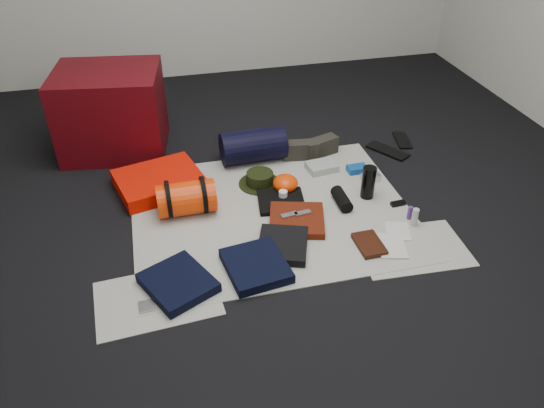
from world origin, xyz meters
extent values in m
cube|color=black|center=(0.00, 0.00, -0.01)|extent=(4.50, 4.50, 0.02)
cube|color=beige|center=(0.00, 0.00, 0.00)|extent=(1.60, 1.30, 0.01)
cube|color=beige|center=(-0.70, -0.55, 0.00)|extent=(0.61, 0.44, 0.00)
cube|color=beige|center=(0.65, -0.50, 0.00)|extent=(0.60, 0.43, 0.00)
cube|color=#4B050B|center=(-0.87, 1.01, 0.28)|extent=(0.75, 0.66, 0.56)
cube|color=red|center=(-0.62, 0.41, 0.05)|extent=(0.59, 0.52, 0.09)
cylinder|color=red|center=(-0.48, 0.11, 0.10)|extent=(0.33, 0.20, 0.19)
cylinder|color=black|center=(-0.58, 0.11, 0.11)|extent=(0.02, 0.22, 0.22)
cylinder|color=black|center=(-0.38, 0.11, 0.11)|extent=(0.03, 0.22, 0.22)
cylinder|color=black|center=(0.02, 0.60, 0.12)|extent=(0.43, 0.24, 0.22)
cylinder|color=black|center=(0.00, 0.30, 0.01)|extent=(0.35, 0.35, 0.01)
cylinder|color=black|center=(0.00, 0.30, 0.05)|extent=(0.17, 0.17, 0.07)
cube|color=#2C2922|center=(0.34, 0.56, 0.07)|extent=(0.25, 0.12, 0.12)
cube|color=#2C2922|center=(0.49, 0.57, 0.07)|extent=(0.26, 0.16, 0.12)
cube|color=black|center=(0.95, 0.50, 0.01)|extent=(0.25, 0.31, 0.02)
cube|color=black|center=(1.12, 0.62, 0.01)|extent=(0.14, 0.26, 0.01)
cube|color=black|center=(-0.59, -0.50, 0.03)|extent=(0.40, 0.42, 0.05)
cube|color=black|center=(-0.20, -0.47, 0.03)|extent=(0.34, 0.37, 0.05)
cube|color=black|center=(-0.02, -0.34, 0.03)|extent=(0.34, 0.36, 0.05)
cube|color=black|center=(0.07, 0.07, 0.02)|extent=(0.30, 0.29, 0.03)
cube|color=#531709|center=(0.11, -0.14, 0.03)|extent=(0.37, 0.37, 0.04)
ellipsoid|color=red|center=(0.14, 0.20, 0.06)|extent=(0.21, 0.21, 0.10)
cube|color=gray|center=(0.43, 0.37, 0.03)|extent=(0.20, 0.16, 0.05)
cylinder|color=black|center=(0.60, 0.01, 0.11)|extent=(0.10, 0.10, 0.20)
cylinder|color=black|center=(0.42, -0.03, 0.04)|extent=(0.08, 0.19, 0.08)
cube|color=#B5B5BA|center=(0.69, 0.18, 0.03)|extent=(0.12, 0.08, 0.05)
cube|color=navy|center=(0.65, 0.30, 0.03)|extent=(0.13, 0.08, 0.04)
cylinder|color=#4C2577|center=(0.75, -0.26, 0.05)|extent=(0.03, 0.03, 0.08)
cylinder|color=#9EA39F|center=(0.75, -0.32, 0.06)|extent=(0.05, 0.05, 0.11)
cube|color=black|center=(0.43, -0.43, 0.02)|extent=(0.14, 0.20, 0.03)
cube|color=#BAB9B1|center=(0.55, -0.47, 0.01)|extent=(0.19, 0.24, 0.01)
cube|color=#BAB9B1|center=(0.64, -0.35, 0.01)|extent=(0.17, 0.20, 0.01)
cube|color=black|center=(0.75, -0.12, 0.02)|extent=(0.09, 0.04, 0.02)
cube|color=#B5B5BA|center=(-0.75, -0.60, 0.01)|extent=(0.08, 0.08, 0.01)
cylinder|color=silver|center=(0.09, 0.10, 0.05)|extent=(0.05, 0.05, 0.04)
cube|color=#B5B5BA|center=(0.07, -0.12, 0.05)|extent=(0.10, 0.05, 0.01)
cube|color=#B5B5BA|center=(0.15, -0.12, 0.05)|extent=(0.10, 0.05, 0.01)
camera|label=1|loc=(-0.60, -2.44, 1.84)|focal=35.00mm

